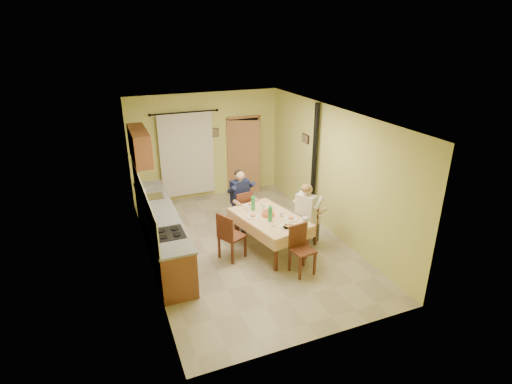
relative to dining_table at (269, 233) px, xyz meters
name	(u,v)px	position (x,y,z in m)	size (l,w,h in m)	color
floor	(247,245)	(-0.37, 0.34, -0.38)	(4.00, 6.00, 0.01)	tan
room_shell	(246,164)	(-0.37, 0.34, 1.44)	(4.04, 6.04, 2.82)	#D8D66F
kitchen_run	(161,231)	(-2.08, 0.73, 0.10)	(0.64, 3.64, 1.56)	brown
upper_cabinets	(140,145)	(-2.19, 2.04, 1.57)	(0.35, 1.40, 0.70)	brown
curtain	(187,154)	(-0.92, 3.24, 0.88)	(1.70, 0.07, 2.22)	black
doorway	(244,155)	(0.67, 3.24, 0.67)	(0.96, 0.34, 2.15)	black
dining_table	(269,233)	(0.00, 0.00, 0.00)	(1.36, 1.87, 0.76)	#E1B079
tableware	(273,215)	(0.04, -0.10, 0.45)	(0.92, 1.55, 0.33)	white
chair_far	(241,218)	(-0.22, 1.07, -0.09)	(0.46, 0.46, 0.96)	#582918
chair_near	(302,259)	(0.22, -1.01, -0.09)	(0.44, 0.44, 0.95)	#582918
chair_right	(306,233)	(0.78, -0.14, -0.09)	(0.51, 0.51, 0.93)	#582918
chair_left	(232,245)	(-0.83, -0.01, -0.09)	(0.58, 0.58, 0.99)	#582918
man_far	(241,194)	(-0.23, 1.09, 0.50)	(0.62, 0.52, 1.39)	#141938
man_right	(307,208)	(0.77, -0.15, 0.50)	(0.62, 0.65, 1.39)	silver
stove_flue	(313,179)	(1.53, 0.94, 0.64)	(0.24, 0.24, 2.80)	black
picture_back	(215,132)	(-0.12, 3.31, 1.37)	(0.19, 0.03, 0.23)	black
picture_right	(305,138)	(1.60, 1.54, 1.47)	(0.03, 0.31, 0.21)	brown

